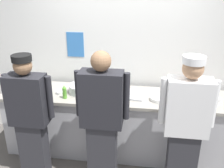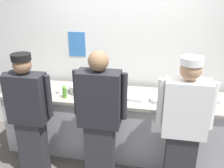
{
  "view_description": "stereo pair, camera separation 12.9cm",
  "coord_description": "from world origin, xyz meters",
  "px_view_note": "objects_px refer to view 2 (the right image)",
  "views": [
    {
      "loc": [
        0.35,
        -2.72,
        2.34
      ],
      "look_at": [
        -0.09,
        0.38,
        1.06
      ],
      "focal_mm": 40.07,
      "sensor_mm": 36.0,
      "label": 1
    },
    {
      "loc": [
        0.48,
        -2.7,
        2.34
      ],
      "look_at": [
        -0.09,
        0.38,
        1.06
      ],
      "focal_mm": 40.07,
      "sensor_mm": 36.0,
      "label": 2
    }
  ],
  "objects_px": {
    "plate_stack_front": "(159,99)",
    "plate_stack_rear": "(40,84)",
    "squeeze_bottle_primary": "(192,90)",
    "ramekin_yellow_sauce": "(219,101)",
    "chef_near_left": "(29,114)",
    "sheet_tray": "(126,94)",
    "squeeze_bottle_spare": "(65,91)",
    "mixing_bowl_steel": "(83,88)",
    "ramekin_red_sauce": "(104,88)",
    "squeeze_bottle_secondary": "(37,86)",
    "ramekin_green_sauce": "(60,91)",
    "deli_cup": "(211,103)",
    "chef_far_right": "(184,126)",
    "chef_center": "(100,118)"
  },
  "relations": [
    {
      "from": "plate_stack_front",
      "to": "plate_stack_rear",
      "type": "xyz_separation_m",
      "value": [
        -1.75,
        0.21,
        0.01
      ]
    },
    {
      "from": "squeeze_bottle_primary",
      "to": "ramekin_yellow_sauce",
      "type": "distance_m",
      "value": 0.37
    },
    {
      "from": "chef_near_left",
      "to": "plate_stack_rear",
      "type": "xyz_separation_m",
      "value": [
        -0.22,
        0.75,
        0.08
      ]
    },
    {
      "from": "sheet_tray",
      "to": "squeeze_bottle_spare",
      "type": "relative_size",
      "value": 2.76
    },
    {
      "from": "mixing_bowl_steel",
      "to": "squeeze_bottle_spare",
      "type": "bearing_deg",
      "value": -129.95
    },
    {
      "from": "plate_stack_rear",
      "to": "sheet_tray",
      "type": "height_order",
      "value": "plate_stack_rear"
    },
    {
      "from": "ramekin_yellow_sauce",
      "to": "ramekin_red_sauce",
      "type": "xyz_separation_m",
      "value": [
        -1.55,
        0.18,
        -0.0
      ]
    },
    {
      "from": "squeeze_bottle_secondary",
      "to": "ramekin_green_sauce",
      "type": "relative_size",
      "value": 1.79
    },
    {
      "from": "plate_stack_front",
      "to": "ramekin_red_sauce",
      "type": "bearing_deg",
      "value": 161.58
    },
    {
      "from": "chef_near_left",
      "to": "squeeze_bottle_spare",
      "type": "height_order",
      "value": "chef_near_left"
    },
    {
      "from": "plate_stack_front",
      "to": "ramekin_yellow_sauce",
      "type": "xyz_separation_m",
      "value": [
        0.76,
        0.08,
        -0.0
      ]
    },
    {
      "from": "deli_cup",
      "to": "ramekin_yellow_sauce",
      "type": "bearing_deg",
      "value": 44.4
    },
    {
      "from": "plate_stack_rear",
      "to": "ramekin_red_sauce",
      "type": "bearing_deg",
      "value": 3.35
    },
    {
      "from": "sheet_tray",
      "to": "deli_cup",
      "type": "relative_size",
      "value": 4.79
    },
    {
      "from": "plate_stack_front",
      "to": "ramekin_green_sauce",
      "type": "xyz_separation_m",
      "value": [
        -1.35,
        0.02,
        -0.0
      ]
    },
    {
      "from": "chef_far_right",
      "to": "deli_cup",
      "type": "height_order",
      "value": "chef_far_right"
    },
    {
      "from": "plate_stack_front",
      "to": "plate_stack_rear",
      "type": "relative_size",
      "value": 1.14
    },
    {
      "from": "plate_stack_rear",
      "to": "deli_cup",
      "type": "xyz_separation_m",
      "value": [
        2.39,
        -0.25,
        0.02
      ]
    },
    {
      "from": "mixing_bowl_steel",
      "to": "ramekin_yellow_sauce",
      "type": "distance_m",
      "value": 1.81
    },
    {
      "from": "plate_stack_front",
      "to": "deli_cup",
      "type": "xyz_separation_m",
      "value": [
        0.64,
        -0.04,
        0.03
      ]
    },
    {
      "from": "chef_near_left",
      "to": "mixing_bowl_steel",
      "type": "bearing_deg",
      "value": 53.93
    },
    {
      "from": "squeeze_bottle_secondary",
      "to": "chef_center",
      "type": "bearing_deg",
      "value": -27.57
    },
    {
      "from": "chef_near_left",
      "to": "ramekin_green_sauce",
      "type": "height_order",
      "value": "chef_near_left"
    },
    {
      "from": "squeeze_bottle_spare",
      "to": "ramekin_green_sauce",
      "type": "xyz_separation_m",
      "value": [
        -0.11,
        0.13,
        -0.07
      ]
    },
    {
      "from": "chef_far_right",
      "to": "sheet_tray",
      "type": "height_order",
      "value": "chef_far_right"
    },
    {
      "from": "mixing_bowl_steel",
      "to": "deli_cup",
      "type": "distance_m",
      "value": 1.7
    },
    {
      "from": "mixing_bowl_steel",
      "to": "ramekin_red_sauce",
      "type": "height_order",
      "value": "mixing_bowl_steel"
    },
    {
      "from": "plate_stack_rear",
      "to": "squeeze_bottle_primary",
      "type": "distance_m",
      "value": 2.18
    },
    {
      "from": "ramekin_green_sauce",
      "to": "sheet_tray",
      "type": "bearing_deg",
      "value": 5.64
    },
    {
      "from": "ramekin_red_sauce",
      "to": "ramekin_yellow_sauce",
      "type": "bearing_deg",
      "value": -6.63
    },
    {
      "from": "ramekin_red_sauce",
      "to": "deli_cup",
      "type": "bearing_deg",
      "value": -12.0
    },
    {
      "from": "mixing_bowl_steel",
      "to": "squeeze_bottle_spare",
      "type": "distance_m",
      "value": 0.29
    },
    {
      "from": "ramekin_green_sauce",
      "to": "ramekin_red_sauce",
      "type": "bearing_deg",
      "value": 22.99
    },
    {
      "from": "plate_stack_front",
      "to": "ramekin_green_sauce",
      "type": "bearing_deg",
      "value": 179.02
    },
    {
      "from": "ramekin_green_sauce",
      "to": "ramekin_red_sauce",
      "type": "distance_m",
      "value": 0.61
    },
    {
      "from": "chef_center",
      "to": "ramekin_green_sauce",
      "type": "height_order",
      "value": "chef_center"
    },
    {
      "from": "mixing_bowl_steel",
      "to": "sheet_tray",
      "type": "xyz_separation_m",
      "value": [
        0.61,
        -0.0,
        -0.05
      ]
    },
    {
      "from": "chef_near_left",
      "to": "plate_stack_rear",
      "type": "relative_size",
      "value": 7.97
    },
    {
      "from": "plate_stack_rear",
      "to": "ramekin_yellow_sauce",
      "type": "bearing_deg",
      "value": -2.82
    },
    {
      "from": "chef_far_right",
      "to": "sheet_tray",
      "type": "relative_size",
      "value": 3.36
    },
    {
      "from": "plate_stack_rear",
      "to": "squeeze_bottle_secondary",
      "type": "bearing_deg",
      "value": -69.76
    },
    {
      "from": "plate_stack_front",
      "to": "sheet_tray",
      "type": "relative_size",
      "value": 0.47
    },
    {
      "from": "squeeze_bottle_spare",
      "to": "ramekin_yellow_sauce",
      "type": "relative_size",
      "value": 2.03
    },
    {
      "from": "squeeze_bottle_secondary",
      "to": "mixing_bowl_steel",
      "type": "bearing_deg",
      "value": 12.23
    },
    {
      "from": "plate_stack_front",
      "to": "squeeze_bottle_primary",
      "type": "bearing_deg",
      "value": 27.72
    },
    {
      "from": "chef_near_left",
      "to": "deli_cup",
      "type": "height_order",
      "value": "chef_near_left"
    },
    {
      "from": "ramekin_green_sauce",
      "to": "ramekin_red_sauce",
      "type": "xyz_separation_m",
      "value": [
        0.56,
        0.24,
        -0.0
      ]
    },
    {
      "from": "squeeze_bottle_spare",
      "to": "deli_cup",
      "type": "height_order",
      "value": "squeeze_bottle_spare"
    },
    {
      "from": "mixing_bowl_steel",
      "to": "plate_stack_front",
      "type": "bearing_deg",
      "value": -6.23
    },
    {
      "from": "chef_far_right",
      "to": "ramekin_red_sauce",
      "type": "height_order",
      "value": "chef_far_right"
    }
  ]
}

